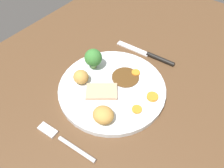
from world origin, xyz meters
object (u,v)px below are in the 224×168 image
carrot_coin_front (137,109)px  broccoli_floret (93,58)px  knife (150,55)px  carrot_coin_side (152,97)px  dinner_plate (112,88)px  meat_slice_main (102,91)px  fork (64,141)px  roast_potato_left (81,77)px  roast_potato_right (103,115)px  carrot_coin_back (136,73)px

carrot_coin_front → broccoli_floret: (4.62, 16.98, 3.10)cm
broccoli_floret → knife: bearing=-31.9°
carrot_coin_side → dinner_plate: bearing=108.0°
knife → meat_slice_main: bearing=81.2°
dinner_plate → fork: (-17.59, -0.73, -0.31)cm
roast_potato_left → roast_potato_right: (-5.33, -11.56, -0.02)cm
roast_potato_left → fork: size_ratio=0.25×
dinner_plate → fork: dinner_plate is taller
broccoli_floret → meat_slice_main: bearing=-127.5°
roast_potato_left → carrot_coin_back: 14.41cm
meat_slice_main → broccoli_floret: 9.65cm
dinner_plate → carrot_coin_back: (7.45, -2.16, 0.99)cm
broccoli_floret → carrot_coin_front: bearing=-105.2°
roast_potato_left → fork: 16.49cm
carrot_coin_front → fork: size_ratio=0.15×
roast_potato_right → knife: size_ratio=0.26×
dinner_plate → meat_slice_main: (-3.06, 0.84, 1.10)cm
dinner_plate → carrot_coin_front: bearing=-103.2°
roast_potato_left → fork: (-14.19, -7.94, -2.74)cm
roast_potato_left → carrot_coin_side: size_ratio=1.39×
roast_potato_right → knife: bearing=7.8°
knife → roast_potato_right: bearing=93.8°
roast_potato_left → roast_potato_right: same height
roast_potato_right → dinner_plate: bearing=26.5°
meat_slice_main → knife: meat_slice_main is taller
roast_potato_left → roast_potato_right: 12.73cm
roast_potato_left → broccoli_floret: bearing=8.9°
roast_potato_left → roast_potato_right: size_ratio=0.80×
carrot_coin_back → meat_slice_main: bearing=164.1°
meat_slice_main → fork: meat_slice_main is taller
carrot_coin_front → roast_potato_right: bearing=146.0°
meat_slice_main → fork: bearing=-173.8°
carrot_coin_front → carrot_coin_side: (5.28, -0.96, 0.09)cm
carrot_coin_back → knife: size_ratio=0.12×
carrot_coin_front → knife: (19.05, 8.00, -1.19)cm
carrot_coin_back → broccoli_floret: (-4.91, 10.29, 3.05)cm
carrot_coin_front → fork: 17.55cm
dinner_plate → carrot_coin_side: carrot_coin_side is taller
carrot_coin_side → broccoli_floret: broccoli_floret is taller
dinner_plate → carrot_coin_front: carrot_coin_front is taller
carrot_coin_side → carrot_coin_back: bearing=60.9°
dinner_plate → carrot_coin_back: size_ratio=12.25×
carrot_coin_side → knife: carrot_coin_side is taller
meat_slice_main → broccoli_floret: bearing=52.5°
carrot_coin_side → meat_slice_main: bearing=120.4°
carrot_coin_back → carrot_coin_front: bearing=-144.9°
roast_potato_right → fork: bearing=157.8°
roast_potato_left → meat_slice_main: bearing=-86.9°
meat_slice_main → roast_potato_right: (-5.68, -5.19, 1.31)cm
meat_slice_main → carrot_coin_back: meat_slice_main is taller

